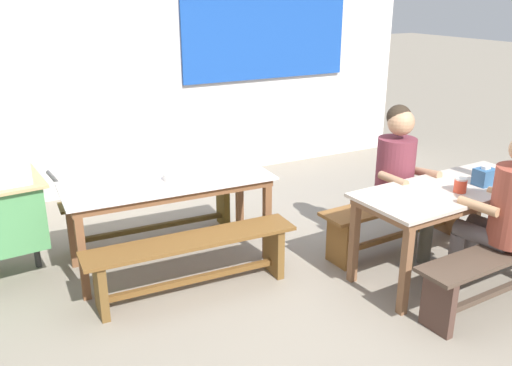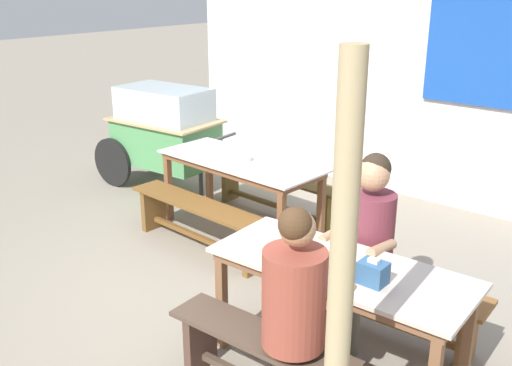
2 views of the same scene
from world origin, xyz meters
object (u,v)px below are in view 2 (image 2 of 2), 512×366
object	(u,v)px
bench_far_back	(277,189)
person_right_near_table	(366,234)
bench_far_front	(200,218)
food_cart	(164,129)
dining_table_far	(241,167)
condiment_jar	(327,261)
bench_near_back	(376,292)
wooden_support_post	(340,300)
person_near_front	(299,299)
dining_table_near	(340,276)
soup_bowl	(243,158)
tissue_box	(373,273)

from	to	relation	value
bench_far_back	person_right_near_table	size ratio (longest dim) A/B	1.25
bench_far_front	food_cart	world-z (taller)	food_cart
food_cart	dining_table_far	bearing A→B (deg)	-14.75
condiment_jar	person_right_near_table	bearing A→B (deg)	96.69
bench_near_back	person_right_near_table	size ratio (longest dim) A/B	1.19
wooden_support_post	person_near_front	bearing A→B (deg)	142.30
dining_table_far	condiment_jar	world-z (taller)	condiment_jar
bench_near_back	condiment_jar	xyz separation A→B (m)	(-0.01, -0.65, 0.50)
dining_table_far	bench_near_back	world-z (taller)	dining_table_far
dining_table_far	bench_near_back	bearing A→B (deg)	-19.84
bench_far_front	wooden_support_post	bearing A→B (deg)	-32.02
bench_far_front	dining_table_far	bearing A→B (deg)	87.53
dining_table_near	soup_bowl	distance (m)	2.24
dining_table_far	condiment_jar	size ratio (longest dim) A/B	15.22
tissue_box	person_near_front	bearing A→B (deg)	-119.14
tissue_box	soup_bowl	world-z (taller)	tissue_box
dining_table_far	bench_far_front	xyz separation A→B (m)	(-0.02, -0.55, -0.37)
bench_far_back	bench_near_back	distance (m)	2.24
dining_table_near	bench_far_front	distance (m)	2.09
food_cart	condiment_jar	world-z (taller)	food_cart
bench_near_back	soup_bowl	distance (m)	2.02
dining_table_near	wooden_support_post	distance (m)	1.10
bench_near_back	person_near_front	size ratio (longest dim) A/B	1.20
dining_table_near	food_cart	size ratio (longest dim) A/B	0.99
condiment_jar	wooden_support_post	world-z (taller)	wooden_support_post
person_near_front	bench_near_back	bearing A→B (deg)	93.55
dining_table_near	condiment_jar	xyz separation A→B (m)	(-0.03, -0.10, 0.13)
bench_far_back	dining_table_near	bearing A→B (deg)	-43.18
bench_far_back	condiment_jar	size ratio (longest dim) A/B	14.62
person_near_front	wooden_support_post	world-z (taller)	wooden_support_post
person_right_near_table	wooden_support_post	world-z (taller)	wooden_support_post
dining_table_far	wooden_support_post	distance (m)	3.25
bench_far_front	soup_bowl	bearing A→B (deg)	82.97
dining_table_near	condiment_jar	world-z (taller)	condiment_jar
dining_table_far	wooden_support_post	bearing A→B (deg)	-40.55
dining_table_near	bench_near_back	size ratio (longest dim) A/B	1.06
bench_far_back	wooden_support_post	xyz separation A→B (m)	(2.42, -2.64, 0.80)
dining_table_near	bench_near_back	bearing A→B (deg)	92.67
dining_table_far	bench_far_back	xyz separation A→B (m)	(0.02, 0.55, -0.38)
dining_table_far	dining_table_near	xyz separation A→B (m)	(1.92, -1.23, -0.00)
dining_table_far	wooden_support_post	world-z (taller)	wooden_support_post
dining_table_far	food_cart	size ratio (longest dim) A/B	1.02
dining_table_near	soup_bowl	world-z (taller)	soup_bowl
bench_far_front	tissue_box	bearing A→B (deg)	-19.04
bench_far_back	food_cart	bearing A→B (deg)	-175.43
bench_near_back	tissue_box	bearing A→B (deg)	-65.14
bench_far_front	bench_near_back	distance (m)	1.92
food_cart	condiment_jar	bearing A→B (deg)	-26.76
dining_table_near	bench_far_back	world-z (taller)	dining_table_near
dining_table_far	person_right_near_table	world-z (taller)	person_right_near_table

